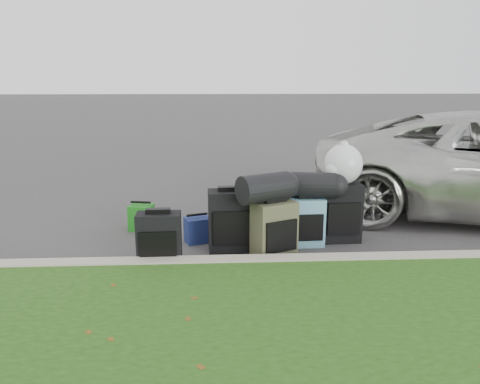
{
  "coord_description": "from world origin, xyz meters",
  "views": [
    {
      "loc": [
        -0.4,
        -5.48,
        1.92
      ],
      "look_at": [
        -0.1,
        0.2,
        0.55
      ],
      "focal_mm": 35.0,
      "sensor_mm": 36.0,
      "label": 1
    }
  ],
  "objects_px": {
    "suitcase_teal": "(306,222)",
    "tote_green": "(141,217)",
    "suitcase_large_black_left": "(230,221)",
    "suitcase_large_black_right": "(340,212)",
    "suitcase_small_black": "(159,239)",
    "tote_navy": "(197,230)",
    "suitcase_olive": "(274,230)"
  },
  "relations": [
    {
      "from": "suitcase_teal",
      "to": "tote_green",
      "type": "relative_size",
      "value": 1.72
    },
    {
      "from": "suitcase_large_black_left",
      "to": "suitcase_teal",
      "type": "xyz_separation_m",
      "value": [
        0.9,
        0.14,
        -0.07
      ]
    },
    {
      "from": "suitcase_teal",
      "to": "suitcase_large_black_right",
      "type": "bearing_deg",
      "value": 15.18
    },
    {
      "from": "suitcase_large_black_left",
      "to": "tote_green",
      "type": "bearing_deg",
      "value": 141.06
    },
    {
      "from": "suitcase_small_black",
      "to": "tote_navy",
      "type": "relative_size",
      "value": 1.87
    },
    {
      "from": "suitcase_large_black_right",
      "to": "suitcase_olive",
      "type": "bearing_deg",
      "value": -152.05
    },
    {
      "from": "suitcase_small_black",
      "to": "suitcase_large_black_left",
      "type": "relative_size",
      "value": 0.81
    },
    {
      "from": "suitcase_small_black",
      "to": "suitcase_olive",
      "type": "distance_m",
      "value": 1.25
    },
    {
      "from": "suitcase_large_black_left",
      "to": "suitcase_small_black",
      "type": "bearing_deg",
      "value": -155.44
    },
    {
      "from": "suitcase_small_black",
      "to": "suitcase_teal",
      "type": "bearing_deg",
      "value": 16.95
    },
    {
      "from": "suitcase_small_black",
      "to": "suitcase_teal",
      "type": "distance_m",
      "value": 1.75
    },
    {
      "from": "suitcase_small_black",
      "to": "suitcase_teal",
      "type": "relative_size",
      "value": 1.0
    },
    {
      "from": "suitcase_large_black_right",
      "to": "tote_green",
      "type": "xyz_separation_m",
      "value": [
        -2.48,
        0.55,
        -0.19
      ]
    },
    {
      "from": "tote_navy",
      "to": "tote_green",
      "type": "bearing_deg",
      "value": 126.02
    },
    {
      "from": "suitcase_large_black_left",
      "to": "suitcase_teal",
      "type": "bearing_deg",
      "value": 5.84
    },
    {
      "from": "suitcase_small_black",
      "to": "tote_green",
      "type": "bearing_deg",
      "value": 106.4
    },
    {
      "from": "tote_green",
      "to": "suitcase_olive",
      "type": "bearing_deg",
      "value": -22.07
    },
    {
      "from": "tote_green",
      "to": "tote_navy",
      "type": "xyz_separation_m",
      "value": [
        0.75,
        -0.52,
        -0.01
      ]
    },
    {
      "from": "tote_green",
      "to": "tote_navy",
      "type": "height_order",
      "value": "tote_green"
    },
    {
      "from": "suitcase_large_black_left",
      "to": "tote_green",
      "type": "relative_size",
      "value": 2.13
    },
    {
      "from": "suitcase_olive",
      "to": "tote_green",
      "type": "height_order",
      "value": "suitcase_olive"
    },
    {
      "from": "suitcase_large_black_left",
      "to": "tote_navy",
      "type": "distance_m",
      "value": 0.54
    },
    {
      "from": "suitcase_olive",
      "to": "suitcase_large_black_right",
      "type": "xyz_separation_m",
      "value": [
        0.87,
        0.49,
        0.04
      ]
    },
    {
      "from": "suitcase_olive",
      "to": "tote_navy",
      "type": "height_order",
      "value": "suitcase_olive"
    },
    {
      "from": "tote_navy",
      "to": "suitcase_small_black",
      "type": "bearing_deg",
      "value": -137.01
    },
    {
      "from": "suitcase_teal",
      "to": "tote_navy",
      "type": "bearing_deg",
      "value": 169.73
    },
    {
      "from": "suitcase_teal",
      "to": "tote_green",
      "type": "height_order",
      "value": "suitcase_teal"
    },
    {
      "from": "tote_green",
      "to": "tote_navy",
      "type": "bearing_deg",
      "value": -23.76
    },
    {
      "from": "suitcase_large_black_left",
      "to": "suitcase_olive",
      "type": "distance_m",
      "value": 0.52
    },
    {
      "from": "suitcase_large_black_left",
      "to": "suitcase_teal",
      "type": "relative_size",
      "value": 1.24
    },
    {
      "from": "suitcase_small_black",
      "to": "tote_navy",
      "type": "xyz_separation_m",
      "value": [
        0.37,
        0.71,
        -0.13
      ]
    },
    {
      "from": "suitcase_large_black_left",
      "to": "suitcase_teal",
      "type": "distance_m",
      "value": 0.92
    }
  ]
}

